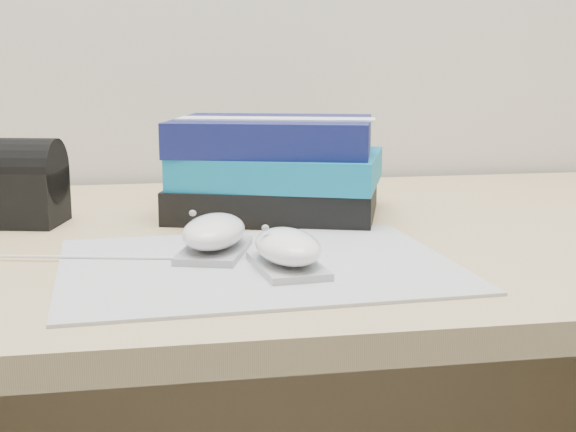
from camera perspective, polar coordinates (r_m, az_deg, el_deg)
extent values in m
cube|color=tan|center=(1.01, 2.52, -1.57)|extent=(1.60, 0.80, 0.03)
cube|color=tan|center=(1.48, -0.89, -12.25)|extent=(1.52, 0.03, 0.35)
cube|color=#93949B|center=(0.81, -2.19, -3.49)|extent=(0.41, 0.32, 0.00)
cube|color=#9D9C9F|center=(0.85, -5.26, -2.46)|extent=(0.09, 0.13, 0.01)
ellipsoid|color=white|center=(0.85, -5.29, -1.09)|extent=(0.09, 0.13, 0.03)
ellipsoid|color=gray|center=(0.84, -6.80, 0.21)|extent=(0.01, 0.01, 0.01)
cube|color=#ABABAD|center=(0.79, -0.03, -3.56)|extent=(0.07, 0.11, 0.01)
ellipsoid|color=white|center=(0.78, -0.03, -2.16)|extent=(0.07, 0.11, 0.03)
ellipsoid|color=#97979A|center=(0.78, -1.62, -0.85)|extent=(0.01, 0.01, 0.01)
cylinder|color=white|center=(0.86, -14.35, -2.85)|extent=(0.23, 0.06, 0.00)
cube|color=black|center=(1.08, -0.86, 1.24)|extent=(0.32, 0.28, 0.04)
cube|color=#0F7BA7|center=(1.07, -0.57, 3.43)|extent=(0.31, 0.28, 0.04)
cube|color=#111752|center=(1.07, -1.06, 5.75)|extent=(0.30, 0.27, 0.05)
cube|color=white|center=(1.05, -0.86, 6.93)|extent=(0.26, 0.13, 0.00)
cube|color=black|center=(1.07, -18.98, 1.28)|extent=(0.14, 0.11, 0.07)
cylinder|color=black|center=(1.07, -19.09, 3.03)|extent=(0.14, 0.11, 0.08)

